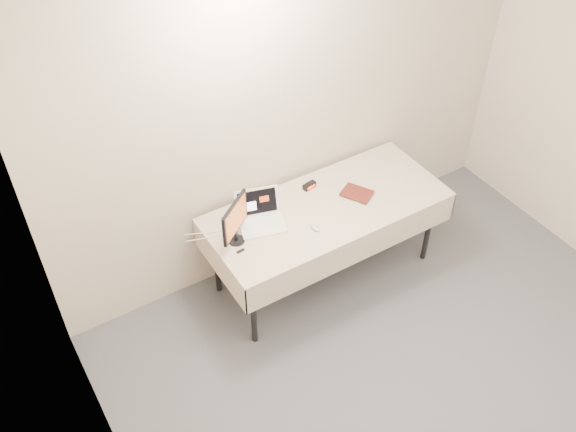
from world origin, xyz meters
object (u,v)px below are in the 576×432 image
table (327,212)px  laptop (260,216)px  book (353,189)px  monitor (235,220)px

table → laptop: laptop is taller
table → book: book is taller
laptop → monitor: size_ratio=1.11×
table → laptop: (-0.51, 0.12, 0.12)m
table → book: size_ratio=8.18×
monitor → table: bearing=-38.7°
laptop → book: size_ratio=1.73×
monitor → laptop: bearing=-16.2°
table → laptop: bearing=166.6°
table → book: 0.27m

